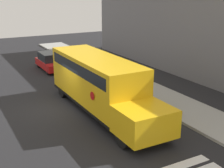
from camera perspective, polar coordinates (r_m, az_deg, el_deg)
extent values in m
plane|color=black|center=(19.32, -9.49, -4.40)|extent=(60.00, 60.00, 0.00)
cube|color=#9E9E99|center=(22.10, 6.57, -1.25)|extent=(44.00, 3.00, 0.15)
cube|color=slate|center=(25.44, 19.23, 10.73)|extent=(32.00, 4.00, 9.14)
cube|color=white|center=(13.50, 11.75, -14.62)|extent=(0.50, 3.20, 0.01)
cube|color=yellow|center=(18.58, -3.00, 0.87)|extent=(8.12, 2.50, 2.73)
cube|color=yellow|center=(14.61, 5.97, -6.80)|extent=(2.22, 2.50, 1.34)
cube|color=black|center=(18.98, -2.94, -2.86)|extent=(8.12, 2.54, 0.16)
cube|color=black|center=(18.37, -3.04, 3.30)|extent=(7.47, 2.53, 0.64)
cylinder|color=red|center=(16.17, -3.66, -2.18)|extent=(0.44, 0.02, 0.44)
cylinder|color=black|center=(15.53, 8.99, -7.91)|extent=(1.00, 0.30, 1.00)
cylinder|color=black|center=(14.43, 2.05, -9.76)|extent=(1.00, 0.30, 1.00)
cylinder|color=black|center=(21.88, -3.66, -0.20)|extent=(1.00, 0.30, 1.00)
cylinder|color=black|center=(21.10, -8.97, -1.04)|extent=(1.00, 0.30, 1.00)
cube|color=red|center=(28.36, -10.98, 3.62)|extent=(4.16, 1.83, 0.59)
cube|color=#1E2328|center=(28.45, -11.22, 4.98)|extent=(2.33, 1.69, 0.69)
cylinder|color=black|center=(27.39, -8.48, 2.84)|extent=(0.64, 0.22, 0.64)
cylinder|color=black|center=(26.90, -11.66, 2.41)|extent=(0.64, 0.22, 0.64)
cylinder|color=black|center=(29.91, -10.33, 3.98)|extent=(0.64, 0.22, 0.64)
cylinder|color=black|center=(29.47, -13.27, 3.59)|extent=(0.64, 0.22, 0.64)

